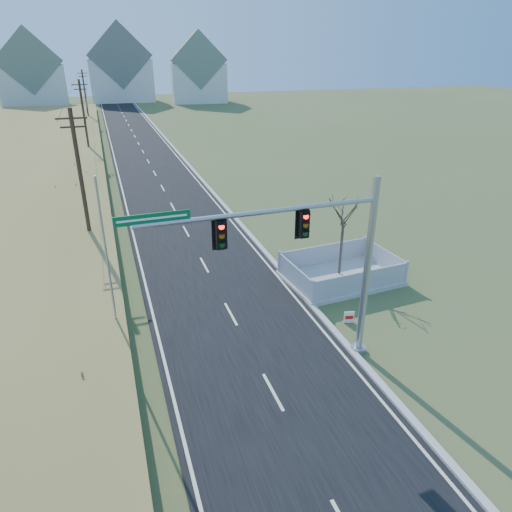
{
  "coord_description": "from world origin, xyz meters",
  "views": [
    {
      "loc": [
        -5.04,
        -14.92,
        12.1
      ],
      "look_at": [
        1.08,
        3.26,
        3.4
      ],
      "focal_mm": 32.0,
      "sensor_mm": 36.0,
      "label": 1
    }
  ],
  "objects_px": {
    "traffic_signal_mast": "(326,259)",
    "flagpole": "(111,282)",
    "bare_tree": "(344,210)",
    "open_sign": "(349,317)",
    "fence_enclosure": "(340,276)"
  },
  "relations": [
    {
      "from": "open_sign",
      "to": "bare_tree",
      "type": "height_order",
      "value": "bare_tree"
    },
    {
      "from": "fence_enclosure",
      "to": "bare_tree",
      "type": "bearing_deg",
      "value": 67.66
    },
    {
      "from": "fence_enclosure",
      "to": "flagpole",
      "type": "relative_size",
      "value": 0.85
    },
    {
      "from": "open_sign",
      "to": "bare_tree",
      "type": "xyz_separation_m",
      "value": [
        1.91,
        4.58,
        3.76
      ]
    },
    {
      "from": "fence_enclosure",
      "to": "open_sign",
      "type": "distance_m",
      "value": 4.54
    },
    {
      "from": "fence_enclosure",
      "to": "open_sign",
      "type": "bearing_deg",
      "value": -117.28
    },
    {
      "from": "traffic_signal_mast",
      "to": "open_sign",
      "type": "distance_m",
      "value": 5.59
    },
    {
      "from": "open_sign",
      "to": "flagpole",
      "type": "height_order",
      "value": "flagpole"
    },
    {
      "from": "flagpole",
      "to": "open_sign",
      "type": "bearing_deg",
      "value": -10.04
    },
    {
      "from": "fence_enclosure",
      "to": "flagpole",
      "type": "bearing_deg",
      "value": -173.79
    },
    {
      "from": "traffic_signal_mast",
      "to": "fence_enclosure",
      "type": "relative_size",
      "value": 1.51
    },
    {
      "from": "flagpole",
      "to": "bare_tree",
      "type": "distance_m",
      "value": 12.88
    },
    {
      "from": "traffic_signal_mast",
      "to": "flagpole",
      "type": "height_order",
      "value": "traffic_signal_mast"
    },
    {
      "from": "open_sign",
      "to": "traffic_signal_mast",
      "type": "bearing_deg",
      "value": -126.36
    },
    {
      "from": "traffic_signal_mast",
      "to": "bare_tree",
      "type": "xyz_separation_m",
      "value": [
        4.54,
        6.74,
        -0.67
      ]
    }
  ]
}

